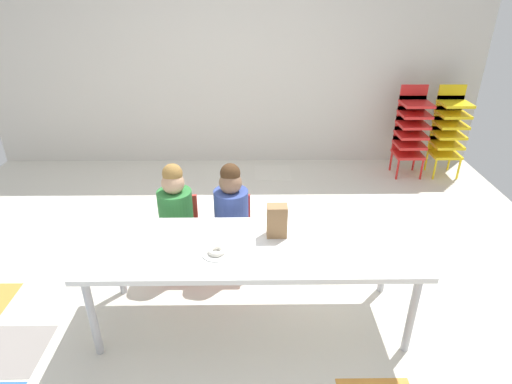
{
  "coord_description": "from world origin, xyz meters",
  "views": [
    {
      "loc": [
        0.19,
        -2.86,
        2.15
      ],
      "look_at": [
        0.22,
        -0.38,
        0.86
      ],
      "focal_mm": 29.81,
      "sensor_mm": 36.0,
      "label": 1
    }
  ],
  "objects": [
    {
      "name": "paper_bag_brown",
      "position": [
        0.36,
        -0.52,
        0.72
      ],
      "size": [
        0.13,
        0.09,
        0.22
      ],
      "primitive_type": "cube",
      "color": "#9E754C",
      "rests_on": "craft_table"
    },
    {
      "name": "seated_child_near_camera",
      "position": [
        -0.38,
        -0.06,
        0.55
      ],
      "size": [
        0.32,
        0.31,
        0.92
      ],
      "color": "red",
      "rests_on": "ground_plane"
    },
    {
      "name": "paper_plate_near_edge",
      "position": [
        -0.02,
        -0.72,
        0.62
      ],
      "size": [
        0.18,
        0.18,
        0.01
      ],
      "primitive_type": "cylinder",
      "color": "white",
      "rests_on": "craft_table"
    },
    {
      "name": "craft_table",
      "position": [
        0.2,
        -0.63,
        0.57
      ],
      "size": [
        2.1,
        0.69,
        0.61
      ],
      "color": "white",
      "rests_on": "ground_plane"
    },
    {
      "name": "ground_plane",
      "position": [
        -0.0,
        -0.0,
        -0.01
      ],
      "size": [
        5.88,
        4.49,
        0.02
      ],
      "color": "silver"
    },
    {
      "name": "donut_powdered_on_plate",
      "position": [
        -0.02,
        -0.72,
        0.64
      ],
      "size": [
        0.11,
        0.11,
        0.03
      ],
      "primitive_type": "torus",
      "color": "white",
      "rests_on": "craft_table"
    },
    {
      "name": "kid_chair_yellow_stack",
      "position": [
        2.46,
        1.77,
        0.58
      ],
      "size": [
        0.32,
        0.3,
        1.04
      ],
      "color": "yellow",
      "rests_on": "ground_plane"
    },
    {
      "name": "back_wall",
      "position": [
        0.0,
        2.25,
        1.35
      ],
      "size": [
        5.88,
        0.1,
        2.69
      ],
      "primitive_type": "cube",
      "color": "beige",
      "rests_on": "ground_plane"
    },
    {
      "name": "kid_chair_red_stack",
      "position": [
        2.03,
        1.77,
        0.58
      ],
      "size": [
        0.32,
        0.3,
        1.04
      ],
      "color": "red",
      "rests_on": "ground_plane"
    },
    {
      "name": "seated_child_middle_seat",
      "position": [
        0.04,
        -0.06,
        0.55
      ],
      "size": [
        0.32,
        0.32,
        0.92
      ],
      "color": "red",
      "rests_on": "ground_plane"
    }
  ]
}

